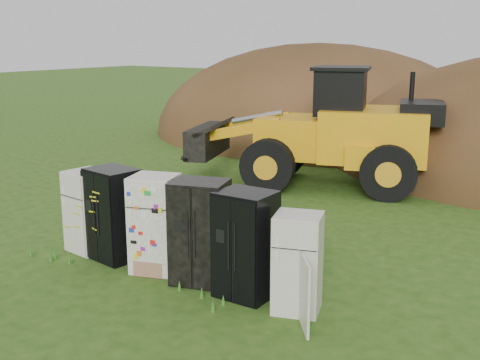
{
  "coord_description": "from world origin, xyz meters",
  "views": [
    {
      "loc": [
        6.61,
        -7.79,
        4.2
      ],
      "look_at": [
        -0.06,
        2.0,
        1.38
      ],
      "focal_mm": 45.0,
      "sensor_mm": 36.0,
      "label": 1
    }
  ],
  "objects": [
    {
      "name": "fridge_leftmost",
      "position": [
        -2.38,
        0.02,
        0.82
      ],
      "size": [
        0.79,
        0.77,
        1.64
      ],
      "primitive_type": null,
      "rotation": [
        0.0,
        0.0,
        -0.1
      ],
      "color": "silver",
      "rests_on": "ground"
    },
    {
      "name": "fridge_sticker",
      "position": [
        -0.55,
        -0.02,
        0.9
      ],
      "size": [
        1.0,
        0.96,
        1.79
      ],
      "primitive_type": null,
      "rotation": [
        0.0,
        0.0,
        0.33
      ],
      "color": "white",
      "rests_on": "ground"
    },
    {
      "name": "fridge_dark_mid",
      "position": [
        0.45,
        0.02,
        0.91
      ],
      "size": [
        1.12,
        1.01,
        1.82
      ],
      "primitive_type": null,
      "rotation": [
        0.0,
        0.0,
        0.31
      ],
      "color": "black",
      "rests_on": "ground"
    },
    {
      "name": "fridge_black_side",
      "position": [
        -1.63,
        -0.01,
        0.89
      ],
      "size": [
        1.02,
        0.85,
        1.78
      ],
      "primitive_type": null,
      "rotation": [
        0.0,
        0.0,
        -0.14
      ],
      "color": "black",
      "rests_on": "ground"
    },
    {
      "name": "fridge_open_door",
      "position": [
        2.41,
        -0.04,
        0.79
      ],
      "size": [
        0.89,
        0.85,
        1.57
      ],
      "primitive_type": null,
      "rotation": [
        0.0,
        0.0,
        0.33
      ],
      "color": "silver",
      "rests_on": "ground"
    },
    {
      "name": "dirt_mound_left",
      "position": [
        -4.96,
        14.97,
        0.0
      ],
      "size": [
        15.0,
        11.25,
        7.98
      ],
      "primitive_type": "ellipsoid",
      "color": "#3F2A14",
      "rests_on": "ground"
    },
    {
      "name": "wheel_loader",
      "position": [
        -1.36,
        7.42,
        1.71
      ],
      "size": [
        7.62,
        5.03,
        3.42
      ],
      "primitive_type": null,
      "rotation": [
        0.0,
        0.0,
        0.34
      ],
      "color": "orange",
      "rests_on": "ground"
    },
    {
      "name": "ground",
      "position": [
        0.0,
        0.0,
        0.0
      ],
      "size": [
        120.0,
        120.0,
        0.0
      ],
      "primitive_type": "plane",
      "color": "#244913",
      "rests_on": "ground"
    },
    {
      "name": "fridge_black_right",
      "position": [
        1.43,
        -0.02,
        0.89
      ],
      "size": [
        0.9,
        0.76,
        1.79
      ],
      "primitive_type": null,
      "rotation": [
        0.0,
        0.0,
        0.01
      ],
      "color": "black",
      "rests_on": "ground"
    }
  ]
}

